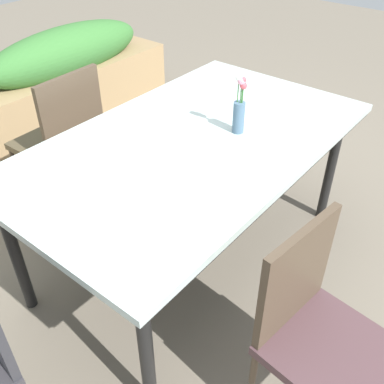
% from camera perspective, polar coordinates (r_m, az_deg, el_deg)
% --- Properties ---
extents(ground_plane, '(12.00, 12.00, 0.00)m').
position_cam_1_polar(ground_plane, '(2.65, 0.32, -7.68)').
color(ground_plane, '#756B5B').
extents(dining_table, '(1.84, 1.09, 0.78)m').
position_cam_1_polar(dining_table, '(2.18, 0.00, 5.52)').
color(dining_table, '#B2C6C1').
rests_on(dining_table, ground).
extents(chair_near_left, '(0.47, 0.47, 0.91)m').
position_cam_1_polar(chair_near_left, '(1.72, 15.86, -16.46)').
color(chair_near_left, '#51373C').
rests_on(chair_near_left, ground).
extents(chair_far_side, '(0.46, 0.46, 0.95)m').
position_cam_1_polar(chair_far_side, '(2.79, -16.31, 6.98)').
color(chair_far_side, '#4E422E').
rests_on(chair_far_side, ground).
extents(flower_vase, '(0.06, 0.06, 0.30)m').
position_cam_1_polar(flower_vase, '(2.16, 6.15, 10.74)').
color(flower_vase, slate).
rests_on(flower_vase, dining_table).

